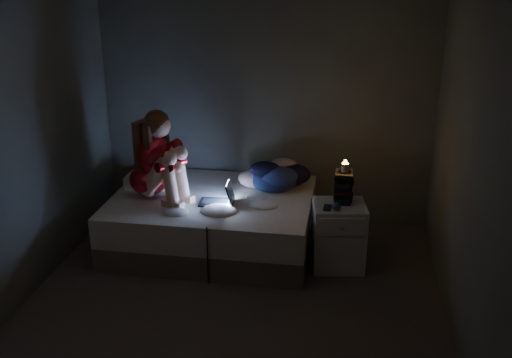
% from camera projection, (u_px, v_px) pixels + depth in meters
% --- Properties ---
extents(floor, '(3.60, 3.80, 0.02)m').
position_uv_depth(floor, '(232.00, 307.00, 5.11)').
color(floor, '#413A36').
rests_on(floor, ground).
extents(wall_back, '(3.60, 0.02, 2.60)m').
position_uv_depth(wall_back, '(265.00, 106.00, 6.41)').
color(wall_back, '#5A6055').
rests_on(wall_back, ground).
extents(wall_front, '(3.60, 0.02, 2.60)m').
position_uv_depth(wall_front, '(150.00, 293.00, 2.88)').
color(wall_front, '#5A6055').
rests_on(wall_front, ground).
extents(wall_left, '(0.02, 3.80, 2.60)m').
position_uv_depth(wall_left, '(15.00, 152.00, 4.92)').
color(wall_left, '#5A6055').
rests_on(wall_left, ground).
extents(wall_right, '(0.02, 3.80, 2.60)m').
position_uv_depth(wall_right, '(470.00, 177.00, 4.38)').
color(wall_right, '#5A6055').
rests_on(wall_right, ground).
extents(bed, '(2.00, 1.50, 0.55)m').
position_uv_depth(bed, '(213.00, 221.00, 6.09)').
color(bed, '#B8B6B2').
rests_on(bed, ground).
extents(pillow, '(0.41, 0.29, 0.12)m').
position_uv_depth(pillow, '(147.00, 180.00, 6.25)').
color(pillow, silver).
rests_on(pillow, bed).
extents(woman, '(0.66, 0.54, 0.92)m').
position_uv_depth(woman, '(147.00, 154.00, 5.80)').
color(woman, maroon).
rests_on(woman, bed).
extents(laptop, '(0.35, 0.25, 0.23)m').
position_uv_depth(laptop, '(216.00, 192.00, 5.77)').
color(laptop, black).
rests_on(laptop, bed).
extents(clothes_pile, '(0.64, 0.57, 0.32)m').
position_uv_depth(clothes_pile, '(273.00, 174.00, 6.12)').
color(clothes_pile, '#18213D').
rests_on(clothes_pile, bed).
extents(nightstand, '(0.54, 0.50, 0.64)m').
position_uv_depth(nightstand, '(338.00, 236.00, 5.66)').
color(nightstand, white).
rests_on(nightstand, ground).
extents(book_stack, '(0.19, 0.25, 0.30)m').
position_uv_depth(book_stack, '(344.00, 186.00, 5.57)').
color(book_stack, black).
rests_on(book_stack, nightstand).
extents(candle, '(0.07, 0.07, 0.08)m').
position_uv_depth(candle, '(345.00, 167.00, 5.50)').
color(candle, beige).
rests_on(candle, book_stack).
extents(phone, '(0.10, 0.15, 0.01)m').
position_uv_depth(phone, '(326.00, 207.00, 5.49)').
color(phone, black).
rests_on(phone, nightstand).
extents(blue_orb, '(0.08, 0.08, 0.08)m').
position_uv_depth(blue_orb, '(335.00, 206.00, 5.42)').
color(blue_orb, navy).
rests_on(blue_orb, nightstand).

